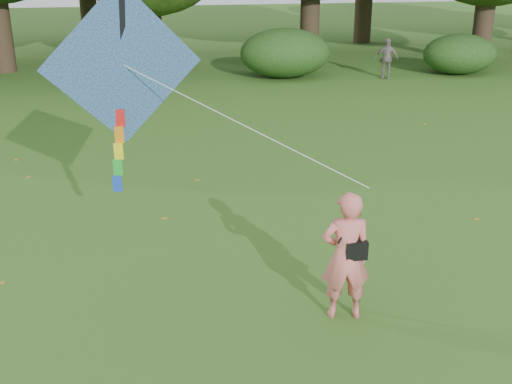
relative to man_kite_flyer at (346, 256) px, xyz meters
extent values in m
plane|color=#265114|center=(-0.20, -0.87, -0.93)|extent=(100.00, 100.00, 0.00)
imported|color=#E16E6A|center=(0.00, 0.00, 0.00)|extent=(0.73, 0.52, 1.86)
imported|color=gray|center=(6.61, 16.18, -0.17)|extent=(0.97, 0.72, 1.52)
cube|color=black|center=(0.12, -0.03, 0.11)|extent=(0.30, 0.20, 0.26)
cylinder|color=black|center=(0.00, -0.04, 0.47)|extent=(0.33, 0.14, 0.47)
cube|color=#2952B2|center=(-2.84, 2.00, 2.33)|extent=(2.30, 0.69, 2.37)
cube|color=black|center=(-2.84, 2.03, 2.33)|extent=(0.21, 0.37, 2.17)
cylinder|color=white|center=(-1.30, 0.97, 1.66)|extent=(3.10, 2.06, 1.34)
cube|color=red|center=(-2.94, 2.02, 1.54)|extent=(0.14, 0.06, 0.26)
cube|color=orange|center=(-2.97, 2.02, 1.28)|extent=(0.14, 0.06, 0.26)
cube|color=yellow|center=(-3.00, 2.02, 1.02)|extent=(0.14, 0.06, 0.26)
cube|color=green|center=(-3.03, 2.02, 0.76)|extent=(0.14, 0.06, 0.26)
cube|color=blue|center=(-3.06, 2.02, 0.50)|extent=(0.14, 0.06, 0.26)
cylinder|color=#3A2D1E|center=(-2.20, 19.13, 0.64)|extent=(0.80, 0.80, 3.15)
cylinder|color=#3A2D1E|center=(4.80, 21.13, 0.91)|extent=(0.86, 0.86, 3.67)
cylinder|color=#3A2D1E|center=(11.80, 18.63, 0.78)|extent=(0.83, 0.83, 3.43)
cylinder|color=#3A2D1E|center=(-5.20, 26.63, 0.82)|extent=(0.84, 0.84, 3.50)
cylinder|color=#3A2D1E|center=(8.80, 25.63, 1.08)|extent=(0.90, 0.90, 4.02)
ellipsoid|color=#264919|center=(-4.20, 16.23, -0.22)|extent=(2.66, 2.09, 1.42)
ellipsoid|color=#264919|center=(2.80, 17.03, 0.01)|extent=(3.50, 2.75, 1.88)
ellipsoid|color=#264919|center=(9.80, 16.53, -0.14)|extent=(2.94, 2.31, 1.58)
cube|color=olive|center=(5.36, 9.51, -0.93)|extent=(0.09, 0.13, 0.01)
cube|color=olive|center=(-5.27, 6.69, -0.93)|extent=(0.12, 0.14, 0.01)
cube|color=olive|center=(-2.35, 3.86, -0.93)|extent=(0.13, 0.09, 0.01)
cube|color=olive|center=(3.50, 2.82, -0.93)|extent=(0.14, 0.14, 0.01)
cube|color=olive|center=(-4.93, 1.77, -0.93)|extent=(0.14, 0.11, 0.01)
cube|color=olive|center=(-1.55, 5.88, -0.93)|extent=(0.14, 0.14, 0.01)
cube|color=olive|center=(-5.76, 8.06, -0.93)|extent=(0.09, 0.13, 0.01)
camera|label=1|loc=(-2.50, -7.47, 3.95)|focal=45.00mm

